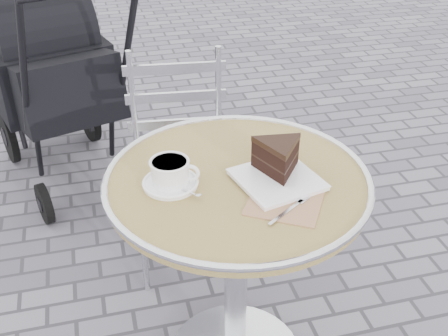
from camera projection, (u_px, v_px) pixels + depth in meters
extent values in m
cylinder|color=silver|center=(236.00, 279.00, 1.69)|extent=(0.07, 0.07, 0.67)
cylinder|color=tan|center=(237.00, 183.00, 1.50)|extent=(0.70, 0.70, 0.03)
torus|color=silver|center=(237.00, 178.00, 1.49)|extent=(0.72, 0.72, 0.02)
cylinder|color=white|center=(171.00, 184.00, 1.46)|extent=(0.14, 0.14, 0.01)
cylinder|color=white|center=(170.00, 172.00, 1.44)|extent=(0.13, 0.13, 0.06)
torus|color=white|center=(190.00, 173.00, 1.44)|extent=(0.05, 0.03, 0.05)
cylinder|color=tan|center=(169.00, 163.00, 1.43)|extent=(0.09, 0.09, 0.01)
cube|color=#A37459|center=(285.00, 201.00, 1.40)|extent=(0.25, 0.25, 0.00)
cube|color=white|center=(277.00, 180.00, 1.47)|extent=(0.24, 0.24, 0.01)
cylinder|color=silver|center=(143.00, 247.00, 2.05)|extent=(0.02, 0.02, 0.43)
cylinder|color=silver|center=(230.00, 239.00, 2.09)|extent=(0.02, 0.02, 0.43)
cylinder|color=silver|center=(142.00, 196.00, 2.32)|extent=(0.02, 0.02, 0.43)
cylinder|color=silver|center=(219.00, 190.00, 2.36)|extent=(0.02, 0.02, 0.43)
cube|color=silver|center=(182.00, 169.00, 2.08)|extent=(0.42, 0.42, 0.02)
cube|color=black|center=(57.00, 85.00, 2.58)|extent=(0.61, 0.78, 0.41)
cylinder|color=black|center=(45.00, 204.00, 2.48)|extent=(0.09, 0.19, 0.19)
cylinder|color=black|center=(135.00, 176.00, 2.67)|extent=(0.09, 0.19, 0.19)
cylinder|color=black|center=(9.00, 136.00, 2.90)|extent=(0.12, 0.29, 0.29)
cylinder|color=black|center=(89.00, 116.00, 3.09)|extent=(0.12, 0.29, 0.29)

